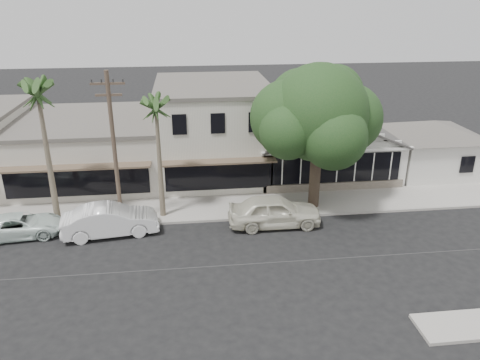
{
  "coord_description": "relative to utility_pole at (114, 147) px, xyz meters",
  "views": [
    {
      "loc": [
        -5.0,
        -20.12,
        12.72
      ],
      "look_at": [
        -1.88,
        6.0,
        2.18
      ],
      "focal_mm": 35.0,
      "sensor_mm": 36.0,
      "label": 1
    }
  ],
  "objects": [
    {
      "name": "sidewalk_north",
      "position": [
        1.0,
        1.55,
        -4.71
      ],
      "size": [
        90.0,
        3.5,
        0.15
      ],
      "primitive_type": "cube",
      "color": "#9E9991",
      "rests_on": "ground"
    },
    {
      "name": "palm_east",
      "position": [
        2.38,
        0.71,
        1.99
      ],
      "size": [
        2.51,
        2.51,
        7.89
      ],
      "color": "#726651",
      "rests_on": "ground"
    },
    {
      "name": "car_2",
      "position": [
        -5.46,
        -0.74,
        -4.14
      ],
      "size": [
        4.89,
        2.67,
        1.3
      ],
      "primitive_type": "imported",
      "rotation": [
        0.0,
        0.0,
        1.68
      ],
      "color": "white",
      "rests_on": "ground"
    },
    {
      "name": "car_0",
      "position": [
        8.92,
        -1.14,
        -3.87
      ],
      "size": [
        5.4,
        2.21,
        1.84
      ],
      "primitive_type": "imported",
      "rotation": [
        0.0,
        0.0,
        1.56
      ],
      "color": "beige",
      "rests_on": "ground"
    },
    {
      "name": "shade_tree",
      "position": [
        11.76,
        1.24,
        1.19
      ],
      "size": [
        8.19,
        7.41,
        9.09
      ],
      "rotation": [
        0.0,
        0.0,
        0.13
      ],
      "color": "#4A3D2D",
      "rests_on": "ground"
    },
    {
      "name": "car_1",
      "position": [
        -0.46,
        -1.13,
        -3.92
      ],
      "size": [
        5.49,
        2.55,
        1.74
      ],
      "primitive_type": "imported",
      "rotation": [
        0.0,
        0.0,
        1.71
      ],
      "color": "white",
      "rests_on": "ground"
    },
    {
      "name": "corner_shop",
      "position": [
        14.0,
        7.27,
        -2.17
      ],
      "size": [
        10.4,
        8.6,
        5.1
      ],
      "color": "white",
      "rests_on": "ground"
    },
    {
      "name": "side_cottage",
      "position": [
        22.2,
        6.3,
        -3.29
      ],
      "size": [
        6.0,
        6.0,
        3.0
      ],
      "primitive_type": "cube",
      "color": "white",
      "rests_on": "ground"
    },
    {
      "name": "row_building_near",
      "position": [
        6.0,
        8.3,
        -1.54
      ],
      "size": [
        8.0,
        10.0,
        6.5
      ],
      "primitive_type": "cube",
      "color": "beige",
      "rests_on": "ground"
    },
    {
      "name": "palm_mid",
      "position": [
        -3.74,
        0.52,
        2.96
      ],
      "size": [
        2.97,
        2.97,
        9.0
      ],
      "color": "#726651",
      "rests_on": "ground"
    },
    {
      "name": "ground",
      "position": [
        9.0,
        -5.2,
        -4.79
      ],
      "size": [
        140.0,
        140.0,
        0.0
      ],
      "primitive_type": "plane",
      "color": "black",
      "rests_on": "ground"
    },
    {
      "name": "utility_pole",
      "position": [
        0.0,
        0.0,
        0.0
      ],
      "size": [
        1.8,
        0.24,
        9.0
      ],
      "color": "brown",
      "rests_on": "ground"
    },
    {
      "name": "row_building_midnear",
      "position": [
        -3.0,
        8.3,
        -2.69
      ],
      "size": [
        10.0,
        10.0,
        4.2
      ],
      "primitive_type": "cube",
      "color": "beige",
      "rests_on": "ground"
    }
  ]
}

